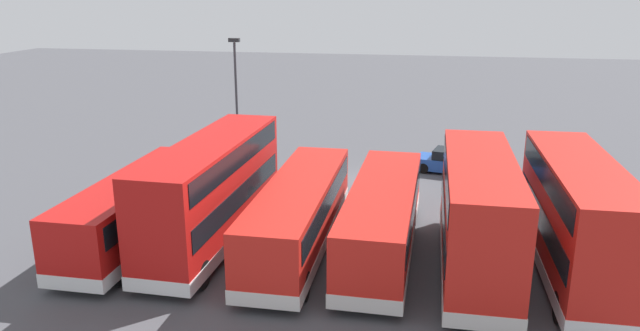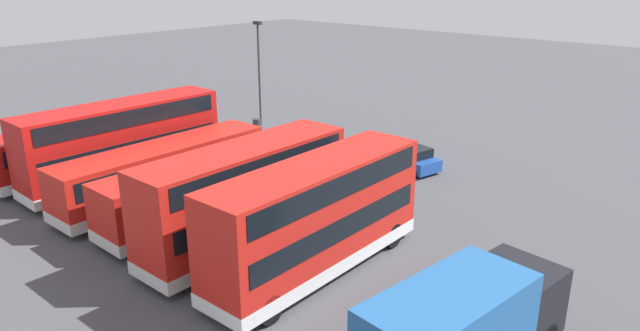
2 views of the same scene
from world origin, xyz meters
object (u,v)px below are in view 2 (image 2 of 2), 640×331
(bus_double_decker_fifth, at_px, (123,141))
(car_hatchback_silver, at_px, (406,157))
(bus_double_decker_near_end, at_px, (316,215))
(lamp_post_tall, at_px, (259,65))
(bus_double_decker_second, at_px, (246,195))
(bus_single_deck_fourth, at_px, (164,170))
(bus_single_deck_sixth, at_px, (83,146))
(bus_single_deck_third, at_px, (210,185))
(box_truck_blue, at_px, (465,326))
(waste_bin_yellow, at_px, (257,125))

(bus_double_decker_fifth, xyz_separation_m, car_hatchback_silver, (-10.58, -12.37, -1.75))
(bus_double_decker_near_end, xyz_separation_m, lamp_post_tall, (18.06, -14.16, 2.10))
(bus_double_decker_fifth, bearing_deg, lamp_post_tall, -76.18)
(bus_double_decker_second, xyz_separation_m, lamp_post_tall, (14.39, -14.50, 2.10))
(bus_double_decker_fifth, bearing_deg, bus_single_deck_fourth, 179.69)
(lamp_post_tall, bearing_deg, bus_double_decker_second, 134.79)
(bus_double_decker_second, xyz_separation_m, bus_single_deck_sixth, (14.28, -0.21, -0.82))
(bus_single_deck_sixth, relative_size, car_hatchback_silver, 2.31)
(bus_double_decker_near_end, relative_size, bus_single_deck_sixth, 0.99)
(bus_double_decker_near_end, relative_size, bus_single_deck_third, 0.92)
(bus_single_deck_sixth, bearing_deg, bus_double_decker_second, 179.18)
(bus_double_decker_second, distance_m, car_hatchback_silver, 13.40)
(bus_single_deck_sixth, xyz_separation_m, box_truck_blue, (-25.31, 1.71, 0.09))
(bus_double_decker_second, bearing_deg, bus_single_deck_sixth, -0.82)
(bus_single_deck_third, xyz_separation_m, bus_double_decker_fifth, (7.32, 0.11, 0.83))
(car_hatchback_silver, relative_size, lamp_post_tall, 0.59)
(box_truck_blue, height_order, waste_bin_yellow, box_truck_blue)
(bus_double_decker_near_end, distance_m, bus_single_deck_fourth, 10.97)
(bus_double_decker_second, xyz_separation_m, car_hatchback_silver, (0.47, -13.28, -1.75))
(car_hatchback_silver, height_order, waste_bin_yellow, car_hatchback_silver)
(bus_double_decker_near_end, relative_size, bus_double_decker_fifth, 0.92)
(bus_single_deck_fourth, relative_size, car_hatchback_silver, 2.56)
(bus_double_decker_second, xyz_separation_m, box_truck_blue, (-11.03, 1.50, -0.74))
(car_hatchback_silver, bearing_deg, bus_double_decker_fifth, 49.46)
(bus_double_decker_second, bearing_deg, bus_double_decker_near_end, -174.66)
(bus_single_deck_third, distance_m, lamp_post_tall, 17.43)
(bus_double_decker_second, distance_m, box_truck_blue, 11.16)
(bus_single_deck_third, relative_size, car_hatchback_silver, 2.48)
(bus_single_deck_third, xyz_separation_m, car_hatchback_silver, (-3.26, -12.26, -0.92))
(bus_double_decker_near_end, height_order, box_truck_blue, bus_double_decker_near_end)
(bus_single_deck_sixth, bearing_deg, box_truck_blue, 176.14)
(lamp_post_tall, bearing_deg, bus_single_deck_third, 128.35)
(lamp_post_tall, bearing_deg, waste_bin_yellow, 128.02)
(bus_double_decker_fifth, xyz_separation_m, box_truck_blue, (-22.08, 2.42, -0.74))
(bus_double_decker_near_end, height_order, bus_single_deck_sixth, bus_double_decker_near_end)
(bus_single_deck_fourth, distance_m, waste_bin_yellow, 13.53)
(car_hatchback_silver, bearing_deg, bus_single_deck_third, 75.11)
(bus_double_decker_second, height_order, lamp_post_tall, lamp_post_tall)
(bus_single_deck_fourth, bearing_deg, bus_single_deck_sixth, 5.58)
(bus_double_decker_second, relative_size, bus_single_deck_fourth, 0.86)
(bus_single_deck_third, bearing_deg, bus_single_deck_fourth, 2.12)
(bus_single_deck_third, height_order, bus_single_deck_fourth, same)
(bus_double_decker_fifth, height_order, lamp_post_tall, lamp_post_tall)
(bus_double_decker_near_end, height_order, bus_double_decker_second, same)
(bus_single_deck_sixth, bearing_deg, lamp_post_tall, -89.54)
(bus_double_decker_near_end, bearing_deg, waste_bin_yellow, -36.83)
(waste_bin_yellow, bearing_deg, lamp_post_tall, -51.98)
(box_truck_blue, bearing_deg, bus_double_decker_second, -7.77)
(bus_single_deck_sixth, xyz_separation_m, lamp_post_tall, (0.11, -14.29, 2.93))
(bus_double_decker_second, height_order, bus_single_deck_third, bus_double_decker_second)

